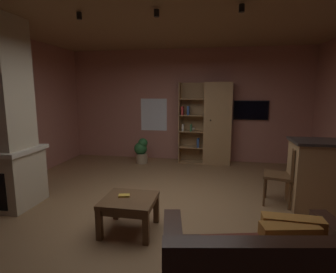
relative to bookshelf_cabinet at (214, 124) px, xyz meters
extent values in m
cube|color=olive|center=(-0.70, -2.83, -0.99)|extent=(6.03, 6.15, 0.02)
cube|color=#AD7060|center=(-0.70, 0.27, 0.42)|extent=(6.15, 0.06, 2.81)
cube|color=#8E6B47|center=(-0.70, -2.83, 1.84)|extent=(6.03, 6.15, 0.02)
cube|color=white|center=(-1.56, 0.24, 0.18)|extent=(0.69, 0.01, 0.84)
cube|color=#BCAD8E|center=(-3.16, -3.08, -0.56)|extent=(0.95, 0.74, 0.85)
cube|color=beige|center=(-3.16, -3.08, -0.10)|extent=(1.03, 0.82, 0.06)
cube|color=#A87F51|center=(0.09, -0.01, 0.01)|extent=(0.66, 0.38, 1.98)
cube|color=#A87F51|center=(-0.54, 0.17, 0.01)|extent=(0.61, 0.02, 1.98)
cube|color=#A87F51|center=(-0.84, -0.01, 0.01)|extent=(0.02, 0.38, 1.98)
sphere|color=black|center=(-0.07, -0.21, 0.11)|extent=(0.04, 0.04, 0.04)
cube|color=#A87F51|center=(-0.54, -0.01, -0.97)|extent=(0.61, 0.38, 0.02)
cube|color=#A87F51|center=(-0.54, -0.01, -0.59)|extent=(0.61, 0.38, 0.02)
cube|color=#A87F51|center=(-0.54, -0.01, -0.19)|extent=(0.61, 0.38, 0.02)
cube|color=#A87F51|center=(-0.54, -0.01, 0.21)|extent=(0.61, 0.38, 0.02)
cube|color=#A87F51|center=(-0.54, -0.01, 0.60)|extent=(0.61, 0.38, 0.02)
cube|color=#B22D2D|center=(-0.76, -0.06, 0.32)|extent=(0.05, 0.23, 0.20)
cube|color=beige|center=(-0.74, -0.06, -0.10)|extent=(0.04, 0.23, 0.16)
cube|color=#2D4C8C|center=(-0.36, -0.06, -0.47)|extent=(0.05, 0.23, 0.21)
cube|color=#2D4C8C|center=(-0.62, -0.06, 0.32)|extent=(0.05, 0.23, 0.21)
cube|color=#387247|center=(-0.55, -0.06, -0.10)|extent=(0.03, 0.23, 0.17)
sphere|color=beige|center=(-0.51, -0.01, -0.14)|extent=(0.10, 0.10, 0.10)
cube|color=#382116|center=(0.48, -4.93, -0.35)|extent=(1.50, 0.40, 0.42)
cube|color=brown|center=(0.18, -4.76, -0.44)|extent=(0.45, 0.24, 0.37)
cube|color=#C67F33|center=(0.66, -4.47, -0.40)|extent=(0.47, 0.17, 0.42)
cube|color=#C67F33|center=(0.61, -4.57, -0.41)|extent=(0.45, 0.24, 0.41)
cube|color=tan|center=(0.60, -4.70, -0.47)|extent=(0.47, 0.36, 0.38)
cube|color=brown|center=(0.14, -4.81, -0.45)|extent=(0.44, 0.16, 0.35)
cube|color=brown|center=(-1.00, -3.52, -0.57)|extent=(0.65, 0.63, 0.05)
cube|color=brown|center=(-1.00, -3.52, -0.64)|extent=(0.59, 0.56, 0.08)
cube|color=brown|center=(-1.29, -3.79, -0.79)|extent=(0.07, 0.07, 0.39)
cube|color=brown|center=(-0.71, -3.79, -0.79)|extent=(0.07, 0.07, 0.39)
cube|color=brown|center=(-1.29, -3.24, -0.79)|extent=(0.07, 0.07, 0.39)
cube|color=brown|center=(-0.71, -3.24, -0.79)|extent=(0.07, 0.07, 0.39)
cube|color=gold|center=(-1.08, -3.48, -0.53)|extent=(0.16, 0.12, 0.02)
cube|color=brown|center=(1.03, -2.31, -0.52)|extent=(0.51, 0.51, 0.04)
cube|color=brown|center=(1.22, -2.35, -0.28)|extent=(0.13, 0.40, 0.44)
cylinder|color=brown|center=(0.90, -2.09, -0.75)|extent=(0.04, 0.04, 0.46)
cylinder|color=brown|center=(0.82, -2.44, -0.75)|extent=(0.04, 0.04, 0.46)
cylinder|color=brown|center=(1.25, -2.17, -0.75)|extent=(0.04, 0.04, 0.46)
cylinder|color=brown|center=(1.17, -2.52, -0.75)|extent=(0.04, 0.04, 0.46)
cylinder|color=#9E896B|center=(-1.73, -0.34, -0.86)|extent=(0.27, 0.27, 0.25)
sphere|color=#235B2D|center=(-1.76, -0.34, -0.61)|extent=(0.32, 0.32, 0.32)
sphere|color=#235B2D|center=(-1.70, -0.34, -0.47)|extent=(0.23, 0.23, 0.23)
cube|color=black|center=(0.89, 0.21, 0.33)|extent=(0.83, 0.05, 0.47)
cube|color=black|center=(0.89, 0.19, 0.33)|extent=(0.79, 0.01, 0.43)
cylinder|color=black|center=(-2.88, -3.11, 1.76)|extent=(0.07, 0.07, 0.09)
cylinder|color=black|center=(-1.77, -3.09, 1.76)|extent=(0.07, 0.07, 0.09)
cylinder|color=black|center=(-0.74, -3.03, 1.76)|extent=(0.07, 0.07, 0.09)
cylinder|color=black|center=(0.31, -3.04, 1.76)|extent=(0.07, 0.07, 0.09)
camera|label=1|loc=(0.04, -6.54, 0.77)|focal=28.40mm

